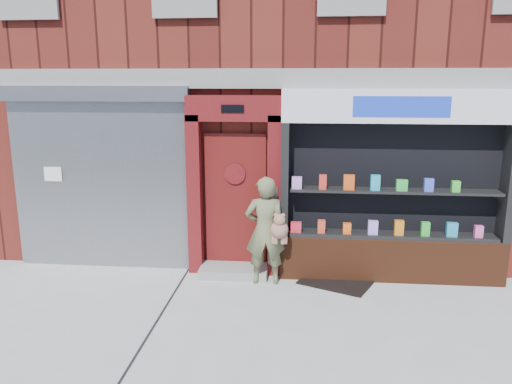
# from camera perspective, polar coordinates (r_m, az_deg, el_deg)

# --- Properties ---
(ground) EXTENTS (80.00, 80.00, 0.00)m
(ground) POSITION_cam_1_polar(r_m,az_deg,el_deg) (6.70, 2.00, -15.16)
(ground) COLOR #9E9E99
(ground) RESTS_ON ground
(building) EXTENTS (12.00, 8.16, 8.00)m
(building) POSITION_cam_1_polar(r_m,az_deg,el_deg) (11.94, 3.98, 16.85)
(building) COLOR #4F1712
(building) RESTS_ON ground
(shutter_bay) EXTENTS (3.10, 0.30, 3.04)m
(shutter_bay) POSITION_cam_1_polar(r_m,az_deg,el_deg) (8.64, -17.39, 2.71)
(shutter_bay) COLOR gray
(shutter_bay) RESTS_ON ground
(red_door_bay) EXTENTS (1.52, 0.58, 2.90)m
(red_door_bay) POSITION_cam_1_polar(r_m,az_deg,el_deg) (8.03, -2.46, 0.66)
(red_door_bay) COLOR #560E11
(red_door_bay) RESTS_ON ground
(pharmacy_bay) EXTENTS (3.50, 0.41, 3.00)m
(pharmacy_bay) POSITION_cam_1_polar(r_m,az_deg,el_deg) (8.05, 15.39, -0.38)
(pharmacy_bay) COLOR #542613
(pharmacy_bay) RESTS_ON ground
(woman) EXTENTS (0.69, 0.49, 1.71)m
(woman) POSITION_cam_1_polar(r_m,az_deg,el_deg) (7.72, 1.16, -4.41)
(woman) COLOR #676A45
(woman) RESTS_ON ground
(doormat) EXTENTS (1.27, 1.11, 0.03)m
(doormat) POSITION_cam_1_polar(r_m,az_deg,el_deg) (8.11, 9.14, -10.08)
(doormat) COLOR black
(doormat) RESTS_ON ground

